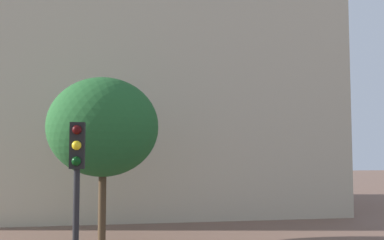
% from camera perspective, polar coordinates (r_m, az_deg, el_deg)
% --- Properties ---
extents(landmark_building, '(24.72, 13.39, 29.85)m').
position_cam_1_polar(landmark_building, '(30.27, -7.10, 5.93)').
color(landmark_building, beige).
rests_on(landmark_building, ground_plane).
extents(traffic_light_pole, '(0.28, 0.34, 4.59)m').
position_cam_1_polar(traffic_light_pole, '(8.50, -15.42, -9.63)').
color(traffic_light_pole, black).
rests_on(traffic_light_pole, ground_plane).
extents(tree_curb_far, '(4.66, 4.66, 7.11)m').
position_cam_1_polar(tree_curb_far, '(18.13, -11.95, -0.96)').
color(tree_curb_far, '#4C3823').
rests_on(tree_curb_far, ground_plane).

